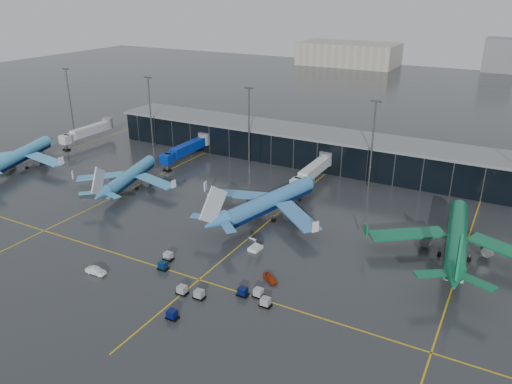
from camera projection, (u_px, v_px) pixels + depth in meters
The scene contains 13 objects.
ground at pixel (200, 238), 116.30m from camera, with size 600.00×600.00×0.00m, color #282B2D.
terminal_pier at pixel (306, 146), 164.52m from camera, with size 142.00×17.00×10.70m.
jet_bridges at pixel (186, 149), 164.91m from camera, with size 94.00×27.50×7.20m.
flood_masts at pixel (307, 132), 149.36m from camera, with size 203.00×0.50×25.50m.
taxi_lines at pixel (260, 229), 120.48m from camera, with size 220.00×120.00×0.02m.
airliner_klm_west at pixel (19, 148), 159.65m from camera, with size 36.34×41.39×12.72m, color #45AEE4, non-canonical shape.
airliner_arkefly at pixel (129, 169), 143.40m from camera, with size 32.48×36.99×11.37m, color #3D95CA, non-canonical shape.
airliner_klm_near at pixel (270, 192), 124.86m from camera, with size 37.72×42.96×13.20m, color #3D82C8, non-canonical shape.
airliner_aer_lingus at pixel (459, 226), 106.60m from camera, with size 38.84×44.23×13.59m, color #0B643C, non-canonical shape.
baggage_carts at pixel (205, 288), 95.69m from camera, with size 28.28×17.56×1.70m.
mobile_airstair at pixel (255, 247), 110.75m from camera, with size 2.45×3.36×3.45m.
service_van_red at pixel (270, 278), 99.05m from camera, with size 1.59×3.96×1.35m, color #992A0B.
service_van_white at pixel (96, 271), 101.39m from camera, with size 1.55×4.44×1.46m, color silver.
Camera 1 is at (60.90, -84.52, 54.38)m, focal length 35.00 mm.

